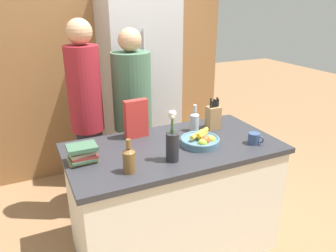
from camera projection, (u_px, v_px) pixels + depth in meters
ground_plane at (173, 244)px, 2.74m from camera, size 14.00×14.00×0.00m
kitchen_island at (174, 198)px, 2.58m from camera, size 1.57×0.82×0.90m
back_wall_wood at (109, 58)px, 3.69m from camera, size 2.77×0.12×2.60m
refrigerator at (139, 88)px, 3.58m from camera, size 0.74×0.62×2.01m
fruit_bowl at (201, 140)px, 2.42m from camera, size 0.29×0.29×0.11m
knife_block at (213, 117)px, 2.71m from camera, size 0.11×0.09×0.27m
flower_vase at (172, 142)px, 2.15m from camera, size 0.09×0.09×0.36m
cereal_box at (136, 119)px, 2.52m from camera, size 0.19×0.07×0.30m
coffee_mug at (254, 138)px, 2.44m from camera, size 0.09×0.11×0.08m
book_stack at (83, 154)px, 2.16m from camera, size 0.20×0.15×0.12m
bottle_oil at (129, 159)px, 2.02m from camera, size 0.08×0.08×0.22m
bottle_vinegar at (194, 121)px, 2.66m from camera, size 0.08×0.08×0.22m
person_at_sink at (86, 111)px, 2.78m from camera, size 0.28×0.28×1.78m
person_in_blue at (133, 114)px, 2.93m from camera, size 0.34×0.34×1.70m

